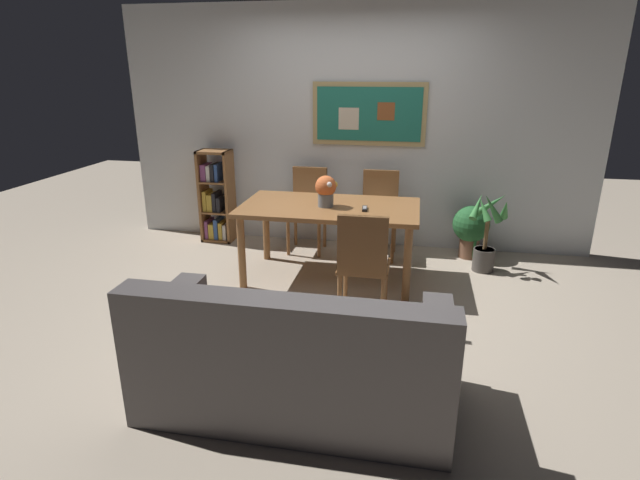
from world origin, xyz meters
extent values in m
plane|color=tan|center=(0.00, 0.00, 0.00)|extent=(12.00, 12.00, 0.00)
cube|color=silver|center=(0.00, 1.67, 1.30)|extent=(5.20, 0.10, 2.60)
cube|color=tan|center=(0.16, 1.60, 1.47)|extent=(1.22, 0.02, 0.66)
cube|color=#1E7260|center=(0.16, 1.59, 1.47)|extent=(1.12, 0.01, 0.56)
cube|color=beige|center=(-0.05, 1.58, 1.42)|extent=(0.22, 0.00, 0.23)
cube|color=brown|center=(0.35, 1.58, 1.50)|extent=(0.18, 0.00, 0.19)
cube|color=brown|center=(-0.07, 0.53, 0.71)|extent=(1.65, 0.93, 0.04)
cylinder|color=brown|center=(-0.81, 0.14, 0.34)|extent=(0.07, 0.07, 0.69)
cylinder|color=brown|center=(0.67, 0.14, 0.34)|extent=(0.07, 0.07, 0.69)
cylinder|color=brown|center=(-0.81, 0.91, 0.34)|extent=(0.07, 0.07, 0.69)
cylinder|color=brown|center=(0.67, 0.91, 0.34)|extent=(0.07, 0.07, 0.69)
cube|color=brown|center=(0.34, -0.19, 0.44)|extent=(0.40, 0.40, 0.03)
cube|color=beige|center=(0.34, -0.19, 0.47)|extent=(0.36, 0.36, 0.03)
cylinder|color=brown|center=(0.17, -0.36, 0.21)|extent=(0.04, 0.04, 0.42)
cylinder|color=brown|center=(0.51, -0.36, 0.21)|extent=(0.04, 0.04, 0.42)
cylinder|color=brown|center=(0.17, -0.02, 0.21)|extent=(0.04, 0.04, 0.42)
cylinder|color=brown|center=(0.51, -0.02, 0.21)|extent=(0.04, 0.04, 0.42)
cube|color=brown|center=(0.34, -0.37, 0.68)|extent=(0.38, 0.04, 0.46)
cube|color=brown|center=(0.34, -0.37, 0.88)|extent=(0.38, 0.05, 0.06)
cube|color=brown|center=(-0.45, 1.23, 0.44)|extent=(0.40, 0.40, 0.03)
cube|color=beige|center=(-0.45, 1.23, 0.47)|extent=(0.36, 0.36, 0.03)
cylinder|color=brown|center=(-0.28, 1.40, 0.21)|extent=(0.04, 0.04, 0.42)
cylinder|color=brown|center=(-0.62, 1.40, 0.21)|extent=(0.04, 0.04, 0.42)
cylinder|color=brown|center=(-0.28, 1.06, 0.21)|extent=(0.04, 0.04, 0.42)
cylinder|color=brown|center=(-0.62, 1.06, 0.21)|extent=(0.04, 0.04, 0.42)
cube|color=brown|center=(-0.45, 1.41, 0.68)|extent=(0.38, 0.04, 0.46)
cube|color=brown|center=(-0.45, 1.41, 0.88)|extent=(0.38, 0.05, 0.06)
cube|color=brown|center=(0.34, 1.21, 0.44)|extent=(0.40, 0.40, 0.03)
cube|color=beige|center=(0.34, 1.21, 0.47)|extent=(0.36, 0.36, 0.03)
cylinder|color=brown|center=(0.51, 1.38, 0.21)|extent=(0.04, 0.04, 0.42)
cylinder|color=brown|center=(0.17, 1.38, 0.21)|extent=(0.04, 0.04, 0.42)
cylinder|color=brown|center=(0.51, 1.04, 0.21)|extent=(0.04, 0.04, 0.42)
cylinder|color=brown|center=(0.17, 1.04, 0.21)|extent=(0.04, 0.04, 0.42)
cube|color=brown|center=(0.34, 1.39, 0.68)|extent=(0.38, 0.04, 0.46)
cube|color=brown|center=(0.34, 1.39, 0.88)|extent=(0.38, 0.05, 0.06)
cube|color=#514C4C|center=(0.07, -1.38, 0.20)|extent=(1.80, 0.84, 0.40)
cube|color=#514C4C|center=(0.07, -1.70, 0.62)|extent=(1.80, 0.20, 0.44)
cube|color=#514C4C|center=(-0.74, -1.38, 0.51)|extent=(0.18, 0.80, 0.22)
cube|color=#514C4C|center=(0.88, -1.38, 0.51)|extent=(0.18, 0.80, 0.22)
cube|color=maroon|center=(-0.38, -1.56, 0.56)|extent=(0.32, 0.16, 0.33)
cube|color=#8C6B4C|center=(0.07, -1.56, 0.56)|extent=(0.32, 0.16, 0.33)
cube|color=brown|center=(-1.71, 1.41, 0.53)|extent=(0.03, 0.28, 1.06)
cube|color=brown|center=(-1.38, 1.41, 0.53)|extent=(0.03, 0.28, 1.06)
cube|color=brown|center=(-1.55, 1.41, 0.01)|extent=(0.36, 0.28, 0.03)
cube|color=brown|center=(-1.55, 1.41, 1.05)|extent=(0.36, 0.28, 0.03)
cube|color=brown|center=(-1.55, 1.41, 0.35)|extent=(0.30, 0.28, 0.02)
cube|color=brown|center=(-1.55, 1.41, 0.71)|extent=(0.30, 0.28, 0.02)
cube|color=#7F3F72|center=(-1.67, 1.41, 0.14)|extent=(0.04, 0.22, 0.22)
cube|color=gold|center=(-1.61, 1.41, 0.12)|extent=(0.06, 0.22, 0.18)
cube|color=#2D4C8C|center=(-1.55, 1.41, 0.15)|extent=(0.04, 0.22, 0.24)
cube|color=gold|center=(-1.50, 1.41, 0.13)|extent=(0.04, 0.22, 0.20)
cube|color=beige|center=(-1.45, 1.41, 0.12)|extent=(0.04, 0.22, 0.18)
cube|color=gold|center=(-1.67, 1.41, 0.48)|extent=(0.04, 0.22, 0.23)
cube|color=gold|center=(-1.61, 1.41, 0.46)|extent=(0.06, 0.22, 0.20)
cube|color=black|center=(-1.55, 1.41, 0.47)|extent=(0.04, 0.22, 0.22)
cube|color=black|center=(-1.50, 1.41, 0.45)|extent=(0.04, 0.22, 0.17)
cube|color=#7F3F72|center=(-1.66, 1.41, 0.81)|extent=(0.06, 0.22, 0.19)
cube|color=beige|center=(-1.60, 1.41, 0.81)|extent=(0.04, 0.22, 0.18)
cube|color=black|center=(-1.55, 1.41, 0.82)|extent=(0.04, 0.22, 0.20)
cube|color=#2D4C8C|center=(-1.50, 1.41, 0.82)|extent=(0.04, 0.22, 0.20)
cylinder|color=brown|center=(1.31, 1.37, 0.11)|extent=(0.21, 0.21, 0.22)
cylinder|color=#332319|center=(1.31, 1.37, 0.21)|extent=(0.19, 0.19, 0.02)
sphere|color=#235B2D|center=(1.31, 1.37, 0.37)|extent=(0.39, 0.39, 0.39)
cylinder|color=#235B2D|center=(1.35, 1.25, 0.15)|extent=(0.03, 0.03, 0.22)
cylinder|color=#235B2D|center=(1.41, 1.44, 0.11)|extent=(0.03, 0.03, 0.30)
cylinder|color=#4C4742|center=(1.42, 1.01, 0.12)|extent=(0.21, 0.21, 0.23)
cylinder|color=#332319|center=(1.42, 1.01, 0.22)|extent=(0.19, 0.19, 0.02)
cylinder|color=brown|center=(1.42, 1.01, 0.39)|extent=(0.04, 0.04, 0.32)
cone|color=#387F3D|center=(1.56, 0.99, 0.65)|extent=(0.11, 0.30, 0.27)
cone|color=#387F3D|center=(1.45, 1.16, 0.65)|extent=(0.32, 0.15, 0.28)
cone|color=#387F3D|center=(1.31, 1.06, 0.65)|extent=(0.18, 0.26, 0.26)
cone|color=#387F3D|center=(1.37, 0.96, 0.65)|extent=(0.19, 0.19, 0.24)
cone|color=#387F3D|center=(1.44, 0.92, 0.68)|extent=(0.23, 0.12, 0.30)
cylinder|color=slate|center=(-0.10, 0.49, 0.79)|extent=(0.14, 0.14, 0.12)
sphere|color=#D86633|center=(-0.10, 0.49, 0.92)|extent=(0.19, 0.19, 0.19)
sphere|color=#D86633|center=(-0.14, 0.56, 0.94)|extent=(0.08, 0.08, 0.08)
sphere|color=silver|center=(-0.06, 0.43, 0.95)|extent=(0.05, 0.05, 0.05)
sphere|color=#EACC4C|center=(-0.03, 0.52, 0.93)|extent=(0.06, 0.06, 0.06)
cube|color=black|center=(0.27, 0.44, 0.74)|extent=(0.06, 0.16, 0.02)
cube|color=gray|center=(0.27, 0.44, 0.75)|extent=(0.04, 0.10, 0.00)
camera|label=1|loc=(0.69, -3.89, 1.95)|focal=28.05mm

